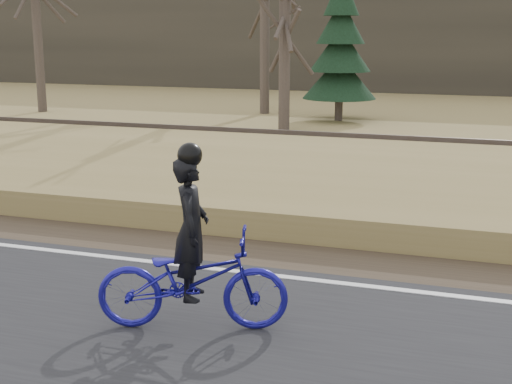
% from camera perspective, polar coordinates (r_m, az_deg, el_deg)
% --- Properties ---
extents(ground, '(120.00, 120.00, 0.00)m').
position_cam_1_polar(ground, '(8.98, 9.13, -8.31)').
color(ground, olive).
rests_on(ground, ground).
extents(edge_line, '(120.00, 0.12, 0.01)m').
position_cam_1_polar(edge_line, '(9.14, 9.35, -7.49)').
color(edge_line, silver).
rests_on(edge_line, road).
extents(shoulder, '(120.00, 1.60, 0.04)m').
position_cam_1_polar(shoulder, '(10.09, 10.28, -5.81)').
color(shoulder, '#473A2B').
rests_on(shoulder, ground).
extents(embankment, '(120.00, 5.00, 0.44)m').
position_cam_1_polar(embankment, '(12.90, 12.28, -0.82)').
color(embankment, olive).
rests_on(embankment, ground).
extents(ballast, '(120.00, 3.00, 0.45)m').
position_cam_1_polar(ballast, '(16.60, 13.78, 2.19)').
color(ballast, slate).
rests_on(ballast, ground).
extents(railroad, '(120.00, 2.40, 0.29)m').
position_cam_1_polar(railroad, '(16.54, 13.84, 3.22)').
color(railroad, black).
rests_on(railroad, ballast).
extents(treeline_backdrop, '(120.00, 4.00, 6.00)m').
position_cam_1_polar(treeline_backdrop, '(38.29, 16.99, 12.13)').
color(treeline_backdrop, '#383328').
rests_on(treeline_backdrop, ground).
extents(cyclist, '(2.17, 1.27, 2.03)m').
position_cam_1_polar(cyclist, '(7.68, -5.12, -6.30)').
color(cyclist, navy).
rests_on(cyclist, road).
extents(bare_tree_far_left, '(0.36, 0.36, 7.56)m').
position_cam_1_polar(bare_tree_far_left, '(29.29, -17.19, 13.54)').
color(bare_tree_far_left, '#4F433A').
rests_on(bare_tree_far_left, ground).
extents(bare_tree_near_left, '(0.36, 0.36, 6.10)m').
position_cam_1_polar(bare_tree_near_left, '(22.88, 2.31, 12.55)').
color(bare_tree_near_left, '#4F433A').
rests_on(bare_tree_near_left, ground).
extents(conifer, '(2.60, 2.60, 5.15)m').
position_cam_1_polar(conifer, '(25.54, 6.76, 11.15)').
color(conifer, '#4F433A').
rests_on(conifer, ground).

